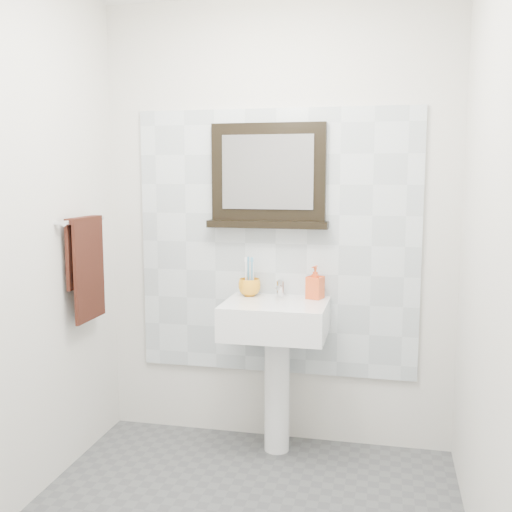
{
  "coord_description": "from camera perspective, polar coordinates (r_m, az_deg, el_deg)",
  "views": [
    {
      "loc": [
        0.61,
        -2.23,
        1.54
      ],
      "look_at": [
        0.0,
        0.55,
        1.15
      ],
      "focal_mm": 42.0,
      "sensor_mm": 36.0,
      "label": 1
    }
  ],
  "objects": [
    {
      "name": "soap_dispenser",
      "position": [
        3.3,
        5.65,
        -2.5
      ],
      "size": [
        0.1,
        0.11,
        0.18
      ],
      "primitive_type": "imported",
      "rotation": [
        0.0,
        0.0,
        -0.31
      ],
      "color": "red",
      "rests_on": "pedestal_sink"
    },
    {
      "name": "right_wall",
      "position": [
        2.28,
        22.08,
        -0.05
      ],
      "size": [
        0.01,
        2.2,
        2.5
      ],
      "primitive_type": "cube",
      "color": "silver",
      "rests_on": "ground"
    },
    {
      "name": "toothbrushes",
      "position": [
        3.36,
        -0.59,
        -1.75
      ],
      "size": [
        0.05,
        0.04,
        0.21
      ],
      "color": "white",
      "rests_on": "toothbrush_cup"
    },
    {
      "name": "toothbrush_cup",
      "position": [
        3.37,
        -0.63,
        -3.0
      ],
      "size": [
        0.16,
        0.16,
        0.1
      ],
      "primitive_type": "imported",
      "rotation": [
        0.0,
        0.0,
        -0.37
      ],
      "color": "orange",
      "rests_on": "pedestal_sink"
    },
    {
      "name": "front_wall",
      "position": [
        1.31,
        -15.81,
        -5.14
      ],
      "size": [
        2.0,
        0.01,
        2.5
      ],
      "primitive_type": "cube",
      "color": "silver",
      "rests_on": "ground"
    },
    {
      "name": "back_wall",
      "position": [
        3.39,
        1.96,
        2.9
      ],
      "size": [
        2.0,
        0.01,
        2.5
      ],
      "primitive_type": "cube",
      "color": "silver",
      "rests_on": "ground"
    },
    {
      "name": "towel_bar",
      "position": [
        3.27,
        -16.14,
        3.25
      ],
      "size": [
        0.07,
        0.4,
        0.03
      ],
      "color": "silver",
      "rests_on": "left_wall"
    },
    {
      "name": "pedestal_sink",
      "position": [
        3.27,
        1.89,
        -7.53
      ],
      "size": [
        0.55,
        0.44,
        0.96
      ],
      "color": "white",
      "rests_on": "ground"
    },
    {
      "name": "hand_towel",
      "position": [
        3.29,
        -15.89,
        -0.4
      ],
      "size": [
        0.06,
        0.3,
        0.55
      ],
      "color": "black",
      "rests_on": "towel_bar"
    },
    {
      "name": "splashback",
      "position": [
        3.39,
        1.92,
        1.2
      ],
      "size": [
        1.6,
        0.02,
        1.5
      ],
      "primitive_type": "cube",
      "color": "silver",
      "rests_on": "back_wall"
    },
    {
      "name": "framed_mirror",
      "position": [
        3.35,
        1.18,
        7.41
      ],
      "size": [
        0.68,
        0.11,
        0.58
      ],
      "color": "black",
      "rests_on": "back_wall"
    }
  ]
}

